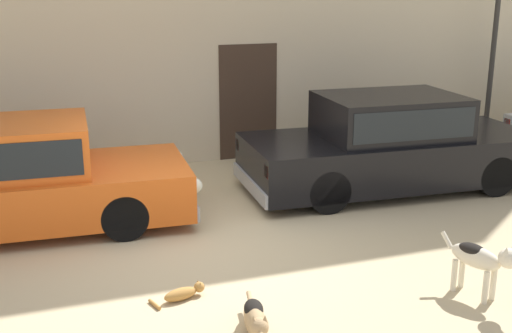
{
  "coord_description": "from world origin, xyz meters",
  "views": [
    {
      "loc": [
        -1.81,
        -7.33,
        3.22
      ],
      "look_at": [
        0.82,
        0.2,
        0.9
      ],
      "focal_mm": 45.37,
      "sensor_mm": 36.0,
      "label": 1
    }
  ],
  "objects_px": {
    "stray_cat": "(183,293)",
    "street_lamp": "(497,11)",
    "stray_dog_tan": "(483,258)",
    "parked_sedan_second": "(390,143)",
    "stray_dog_spotted": "(255,318)",
    "parked_sedan_nearest": "(10,177)"
  },
  "relations": [
    {
      "from": "street_lamp",
      "to": "stray_dog_spotted",
      "type": "bearing_deg",
      "value": -141.78
    },
    {
      "from": "parked_sedan_second",
      "to": "stray_dog_tan",
      "type": "relative_size",
      "value": 5.12
    },
    {
      "from": "parked_sedan_nearest",
      "to": "stray_dog_spotted",
      "type": "bearing_deg",
      "value": -55.89
    },
    {
      "from": "parked_sedan_second",
      "to": "stray_dog_spotted",
      "type": "bearing_deg",
      "value": -131.7
    },
    {
      "from": "parked_sedan_nearest",
      "to": "street_lamp",
      "type": "xyz_separation_m",
      "value": [
        8.92,
        1.7,
        1.92
      ]
    },
    {
      "from": "stray_dog_spotted",
      "to": "stray_dog_tan",
      "type": "height_order",
      "value": "stray_dog_tan"
    },
    {
      "from": "street_lamp",
      "to": "parked_sedan_nearest",
      "type": "bearing_deg",
      "value": -169.18
    },
    {
      "from": "stray_dog_tan",
      "to": "street_lamp",
      "type": "xyz_separation_m",
      "value": [
        4.31,
        5.43,
        2.18
      ]
    },
    {
      "from": "stray_dog_spotted",
      "to": "stray_dog_tan",
      "type": "distance_m",
      "value": 2.47
    },
    {
      "from": "stray_dog_tan",
      "to": "stray_cat",
      "type": "relative_size",
      "value": 1.56
    },
    {
      "from": "parked_sedan_second",
      "to": "stray_cat",
      "type": "xyz_separation_m",
      "value": [
        -3.95,
        -2.6,
        -0.67
      ]
    },
    {
      "from": "stray_dog_spotted",
      "to": "street_lamp",
      "type": "relative_size",
      "value": 0.23
    },
    {
      "from": "parked_sedan_nearest",
      "to": "parked_sedan_second",
      "type": "height_order",
      "value": "parked_sedan_second"
    },
    {
      "from": "parked_sedan_second",
      "to": "street_lamp",
      "type": "xyz_separation_m",
      "value": [
        3.29,
        1.83,
        1.89
      ]
    },
    {
      "from": "parked_sedan_nearest",
      "to": "stray_dog_spotted",
      "type": "distance_m",
      "value": 4.25
    },
    {
      "from": "parked_sedan_nearest",
      "to": "stray_dog_tan",
      "type": "height_order",
      "value": "parked_sedan_nearest"
    },
    {
      "from": "stray_dog_tan",
      "to": "parked_sedan_nearest",
      "type": "bearing_deg",
      "value": -148.43
    },
    {
      "from": "stray_dog_tan",
      "to": "stray_cat",
      "type": "distance_m",
      "value": 3.12
    },
    {
      "from": "stray_dog_tan",
      "to": "stray_cat",
      "type": "xyz_separation_m",
      "value": [
        -2.94,
        0.99,
        -0.38
      ]
    },
    {
      "from": "parked_sedan_nearest",
      "to": "stray_cat",
      "type": "bearing_deg",
      "value": -55.11
    },
    {
      "from": "stray_dog_tan",
      "to": "stray_cat",
      "type": "height_order",
      "value": "stray_dog_tan"
    },
    {
      "from": "stray_cat",
      "to": "street_lamp",
      "type": "distance_m",
      "value": 8.87
    }
  ]
}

